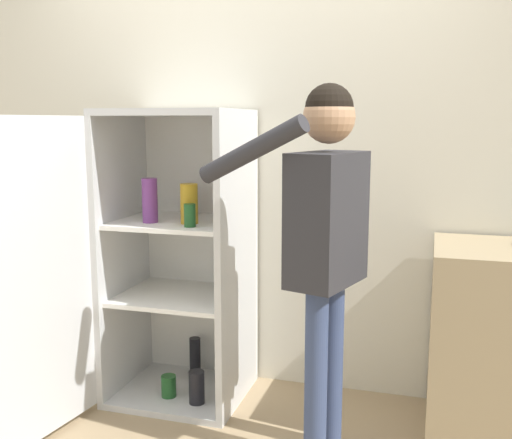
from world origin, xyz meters
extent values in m
cube|color=silver|center=(0.00, 0.98, 1.27)|extent=(7.00, 0.06, 2.55)
cube|color=silver|center=(-0.31, 0.63, 0.02)|extent=(0.70, 0.61, 0.04)
cube|color=silver|center=(-0.31, 0.63, 1.54)|extent=(0.70, 0.61, 0.04)
cube|color=white|center=(-0.31, 0.91, 0.78)|extent=(0.70, 0.03, 1.49)
cube|color=silver|center=(-0.64, 0.63, 0.78)|extent=(0.03, 0.61, 1.49)
cube|color=silver|center=(0.02, 0.63, 0.78)|extent=(0.04, 0.61, 1.49)
cube|color=white|center=(-0.31, 0.63, 0.56)|extent=(0.63, 0.54, 0.02)
cube|color=white|center=(-0.31, 0.63, 0.96)|extent=(0.63, 0.54, 0.02)
cube|color=silver|center=(-0.73, -0.02, 0.78)|extent=(0.15, 0.70, 1.49)
cylinder|color=black|center=(-0.30, 0.80, 0.15)|extent=(0.06, 0.06, 0.22)
cylinder|color=#9E4C19|center=(-0.30, 0.79, 1.06)|extent=(0.06, 0.06, 0.17)
cylinder|color=#723884|center=(-0.42, 0.52, 1.09)|extent=(0.08, 0.08, 0.23)
cylinder|color=#1E5123|center=(-0.17, 0.45, 1.03)|extent=(0.06, 0.06, 0.12)
cylinder|color=#B78C1E|center=(-0.22, 0.55, 1.08)|extent=(0.09, 0.09, 0.21)
cylinder|color=#1E5123|center=(-0.34, 0.50, 0.09)|extent=(0.08, 0.08, 0.12)
cylinder|color=black|center=(-0.16, 0.48, 0.12)|extent=(0.08, 0.08, 0.17)
cylinder|color=#384770|center=(0.53, 0.17, 0.40)|extent=(0.10, 0.10, 0.80)
cylinder|color=#384770|center=(0.57, 0.32, 0.40)|extent=(0.10, 0.10, 0.80)
cube|color=#2D2D33|center=(0.55, 0.25, 1.08)|extent=(0.32, 0.44, 0.57)
sphere|color=tan|center=(0.55, 0.25, 1.51)|extent=(0.22, 0.22, 0.22)
sphere|color=black|center=(0.55, 0.25, 1.55)|extent=(0.20, 0.20, 0.20)
cylinder|color=#2D2D33|center=(0.26, 0.11, 1.38)|extent=(0.52, 0.22, 0.30)
cylinder|color=#2D2D33|center=(0.61, 0.46, 1.06)|extent=(0.08, 0.08, 0.53)
camera|label=1|loc=(0.98, -2.25, 1.50)|focal=42.00mm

